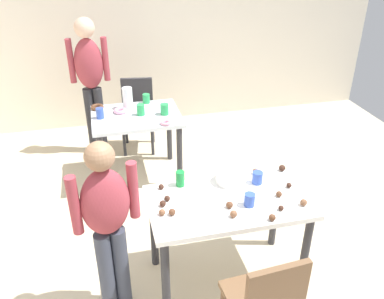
# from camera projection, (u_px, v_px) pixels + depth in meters

# --- Properties ---
(ground_plane) EXTENTS (6.40, 6.40, 0.00)m
(ground_plane) POSITION_uv_depth(u_px,v_px,m) (213.00, 278.00, 3.26)
(ground_plane) COLOR beige
(wall_back) EXTENTS (6.40, 0.10, 2.60)m
(wall_back) POSITION_uv_depth(u_px,v_px,m) (149.00, 28.00, 5.35)
(wall_back) COLOR beige
(wall_back) RESTS_ON ground_plane
(dining_table_near) EXTENTS (1.16, 0.66, 0.75)m
(dining_table_near) POSITION_uv_depth(u_px,v_px,m) (228.00, 213.00, 2.98)
(dining_table_near) COLOR white
(dining_table_near) RESTS_ON ground_plane
(dining_table_far) EXTENTS (0.92, 0.71, 0.75)m
(dining_table_far) POSITION_uv_depth(u_px,v_px,m) (137.00, 126.00, 4.30)
(dining_table_far) COLOR silver
(dining_table_far) RESTS_ON ground_plane
(chair_far_table) EXTENTS (0.46, 0.46, 0.87)m
(chair_far_table) POSITION_uv_depth(u_px,v_px,m) (138.00, 110.00, 4.98)
(chair_far_table) COLOR #2D2D33
(chair_far_table) RESTS_ON ground_plane
(person_girl_near) EXTENTS (0.45, 0.27, 1.37)m
(person_girl_near) POSITION_uv_depth(u_px,v_px,m) (107.00, 218.00, 2.65)
(person_girl_near) COLOR #383D4C
(person_girl_near) RESTS_ON ground_plane
(person_adult_far) EXTENTS (0.45, 0.22, 1.63)m
(person_adult_far) POSITION_uv_depth(u_px,v_px,m) (90.00, 75.00, 4.64)
(person_adult_far) COLOR #28282D
(person_adult_far) RESTS_ON ground_plane
(mixing_bowl) EXTENTS (0.21, 0.21, 0.09)m
(mixing_bowl) POSITION_uv_depth(u_px,v_px,m) (229.00, 177.00, 3.11)
(mixing_bowl) COLOR white
(mixing_bowl) RESTS_ON dining_table_near
(soda_can) EXTENTS (0.07, 0.07, 0.12)m
(soda_can) POSITION_uv_depth(u_px,v_px,m) (180.00, 179.00, 3.06)
(soda_can) COLOR #198438
(soda_can) RESTS_ON dining_table_near
(fork_near) EXTENTS (0.17, 0.02, 0.01)m
(fork_near) POSITION_uv_depth(u_px,v_px,m) (260.00, 197.00, 2.95)
(fork_near) COLOR silver
(fork_near) RESTS_ON dining_table_near
(cup_near_0) EXTENTS (0.08, 0.08, 0.10)m
(cup_near_0) POSITION_uv_depth(u_px,v_px,m) (249.00, 200.00, 2.85)
(cup_near_0) COLOR #3351B2
(cup_near_0) RESTS_ON dining_table_near
(cup_near_1) EXTENTS (0.08, 0.08, 0.10)m
(cup_near_1) POSITION_uv_depth(u_px,v_px,m) (257.00, 178.00, 3.10)
(cup_near_1) COLOR #3351B2
(cup_near_1) RESTS_ON dining_table_near
(cake_ball_0) EXTENTS (0.05, 0.05, 0.05)m
(cake_ball_0) POSITION_uv_depth(u_px,v_px,m) (282.00, 168.00, 3.26)
(cake_ball_0) COLOR #3D2319
(cake_ball_0) RESTS_ON dining_table_near
(cake_ball_1) EXTENTS (0.05, 0.05, 0.05)m
(cake_ball_1) POSITION_uv_depth(u_px,v_px,m) (255.00, 172.00, 3.22)
(cake_ball_1) COLOR brown
(cake_ball_1) RESTS_ON dining_table_near
(cake_ball_2) EXTENTS (0.04, 0.04, 0.04)m
(cake_ball_2) POSITION_uv_depth(u_px,v_px,m) (161.00, 187.00, 3.04)
(cake_ball_2) COLOR #3D2319
(cake_ball_2) RESTS_ON dining_table_near
(cake_ball_3) EXTENTS (0.05, 0.05, 0.05)m
(cake_ball_3) POSITION_uv_depth(u_px,v_px,m) (230.00, 205.00, 2.83)
(cake_ball_3) COLOR brown
(cake_ball_3) RESTS_ON dining_table_near
(cake_ball_4) EXTENTS (0.05, 0.05, 0.05)m
(cake_ball_4) POSITION_uv_depth(u_px,v_px,m) (163.00, 204.00, 2.85)
(cake_ball_4) COLOR #3D2319
(cake_ball_4) RESTS_ON dining_table_near
(cake_ball_5) EXTENTS (0.04, 0.04, 0.04)m
(cake_ball_5) POSITION_uv_depth(u_px,v_px,m) (289.00, 185.00, 3.06)
(cake_ball_5) COLOR #3D2319
(cake_ball_5) RESTS_ON dining_table_near
(cake_ball_6) EXTENTS (0.05, 0.05, 0.05)m
(cake_ball_6) POSITION_uv_depth(u_px,v_px,m) (272.00, 217.00, 2.71)
(cake_ball_6) COLOR brown
(cake_ball_6) RESTS_ON dining_table_near
(cake_ball_7) EXTENTS (0.05, 0.05, 0.05)m
(cake_ball_7) POSITION_uv_depth(u_px,v_px,m) (234.00, 214.00, 2.75)
(cake_ball_7) COLOR brown
(cake_ball_7) RESTS_ON dining_table_near
(cake_ball_8) EXTENTS (0.05, 0.05, 0.05)m
(cake_ball_8) POSITION_uv_depth(u_px,v_px,m) (162.00, 212.00, 2.76)
(cake_ball_8) COLOR brown
(cake_ball_8) RESTS_ON dining_table_near
(cake_ball_9) EXTENTS (0.05, 0.05, 0.05)m
(cake_ball_9) POSITION_uv_depth(u_px,v_px,m) (304.00, 202.00, 2.86)
(cake_ball_9) COLOR brown
(cake_ball_9) RESTS_ON dining_table_near
(cake_ball_10) EXTENTS (0.04, 0.04, 0.04)m
(cake_ball_10) POSITION_uv_depth(u_px,v_px,m) (167.00, 198.00, 2.91)
(cake_ball_10) COLOR #3D2319
(cake_ball_10) RESTS_ON dining_table_near
(cake_ball_11) EXTENTS (0.04, 0.04, 0.04)m
(cake_ball_11) POSITION_uv_depth(u_px,v_px,m) (281.00, 208.00, 2.81)
(cake_ball_11) COLOR #3D2319
(cake_ball_11) RESTS_ON dining_table_near
(cake_ball_12) EXTENTS (0.05, 0.05, 0.05)m
(cake_ball_12) POSITION_uv_depth(u_px,v_px,m) (172.00, 212.00, 2.76)
(cake_ball_12) COLOR brown
(cake_ball_12) RESTS_ON dining_table_near
(cake_ball_13) EXTENTS (0.04, 0.04, 0.04)m
(cake_ball_13) POSITION_uv_depth(u_px,v_px,m) (279.00, 194.00, 2.95)
(cake_ball_13) COLOR brown
(cake_ball_13) RESTS_ON dining_table_near
(pitcher_far) EXTENTS (0.11, 0.11, 0.24)m
(pitcher_far) POSITION_uv_depth(u_px,v_px,m) (128.00, 98.00, 4.33)
(pitcher_far) COLOR white
(pitcher_far) RESTS_ON dining_table_far
(cup_far_0) EXTENTS (0.08, 0.08, 0.12)m
(cup_far_0) POSITION_uv_depth(u_px,v_px,m) (164.00, 109.00, 4.22)
(cup_far_0) COLOR green
(cup_far_0) RESTS_ON dining_table_far
(cup_far_1) EXTENTS (0.08, 0.08, 0.11)m
(cup_far_1) POSITION_uv_depth(u_px,v_px,m) (100.00, 113.00, 4.14)
(cup_far_1) COLOR #3351B2
(cup_far_1) RESTS_ON dining_table_far
(cup_far_2) EXTENTS (0.08, 0.08, 0.12)m
(cup_far_2) POSITION_uv_depth(u_px,v_px,m) (141.00, 110.00, 4.21)
(cup_far_2) COLOR green
(cup_far_2) RESTS_ON dining_table_far
(cup_far_3) EXTENTS (0.08, 0.08, 0.10)m
(cup_far_3) POSITION_uv_depth(u_px,v_px,m) (146.00, 99.00, 4.50)
(cup_far_3) COLOR green
(cup_far_3) RESTS_ON dining_table_far
(donut_far_0) EXTENTS (0.14, 0.14, 0.04)m
(donut_far_0) POSITION_uv_depth(u_px,v_px,m) (120.00, 111.00, 4.28)
(donut_far_0) COLOR pink
(donut_far_0) RESTS_ON dining_table_far
(donut_far_1) EXTENTS (0.11, 0.11, 0.03)m
(donut_far_1) POSITION_uv_depth(u_px,v_px,m) (166.00, 123.00, 4.03)
(donut_far_1) COLOR pink
(donut_far_1) RESTS_ON dining_table_far
(donut_far_2) EXTENTS (0.14, 0.14, 0.04)m
(donut_far_2) POSITION_uv_depth(u_px,v_px,m) (97.00, 107.00, 4.37)
(donut_far_2) COLOR brown
(donut_far_2) RESTS_ON dining_table_far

